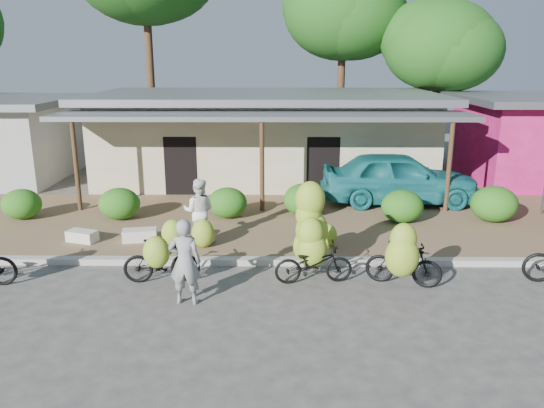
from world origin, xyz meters
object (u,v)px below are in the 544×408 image
Objects in this scene: tree_center_right at (339,10)px; bike_left at (161,259)px; sack_near at (140,235)px; bystander at (199,211)px; bike_center at (311,241)px; teal_van at (399,178)px; sack_far at (82,236)px; vendor at (185,262)px; tree_near_right at (435,43)px; bike_right at (403,259)px.

bike_left is (-5.30, -15.75, -6.21)m from tree_center_right.
sack_near is 1.70m from bystander.
bike_center reaches higher than teal_van.
vendor is at bearing -45.40° from sack_far.
tree_near_right is at bearing 47.54° from sack_near.
teal_van is at bearing -35.28° from bike_center.
sack_near is 0.49× the size of vendor.
sack_far is 0.15× the size of teal_van.
tree_center_right reaches higher than bike_center.
bike_center reaches higher than sack_near.
bike_center is 2.79× the size of sack_far.
bystander is at bearing 48.12° from bike_center.
vendor reaches higher than sack_near.
bike_right is (1.83, -0.64, -0.15)m from bike_center.
bike_right is 0.96× the size of vendor.
vendor is 3.21m from bystander.
bike_right reaches higher than bike_left.
tree_near_right is at bearing -116.58° from vendor.
bike_right is 1.00× the size of bystander.
sack_far is 9.64m from teal_van.
tree_center_right is 5.39× the size of bike_right.
teal_van is at bearing -51.06° from bike_left.
teal_van is at bearing 6.38° from bike_right.
sack_far is at bearing 64.60° from bike_center.
sack_far is (-5.70, 1.95, -0.58)m from bike_center.
bike_left is 2.21× the size of sack_far.
bike_center is at bearing -87.81° from bike_left.
bike_left is 2.67m from sack_near.
bike_left is at bearing -108.59° from tree_center_right.
sack_near is 3.78m from vendor.
tree_center_right is 16.58m from bike_center.
bike_right is 6.65m from sack_near.
bystander is (-4.81, -13.43, -5.83)m from tree_center_right.
sack_near is (-6.08, 2.65, -0.42)m from bike_right.
bike_center is at bearing -97.86° from tree_center_right.
vendor is (3.19, -3.24, 0.60)m from sack_far.
teal_van is (8.84, 3.78, 0.69)m from sack_far.
bystander is at bearing 122.81° from teal_van.
teal_van reaches higher than bystander.
bike_center is 6.53m from teal_van.
sack_far is at bearing -41.46° from vendor.
sack_far is 0.44× the size of vendor.
bystander reaches higher than bike_right.
bike_center is at bearing 150.88° from teal_van.
tree_center_right is at bearing 5.65° from teal_van.
bike_right is 0.34× the size of teal_van.
tree_near_right is at bearing -31.20° from bike_center.
tree_center_right is 5.36× the size of bike_left.
tree_center_right is at bearing -14.42° from bike_center.
bike_center is (3.18, 0.42, 0.28)m from bike_left.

